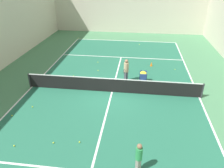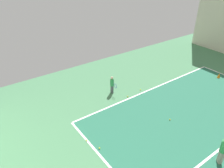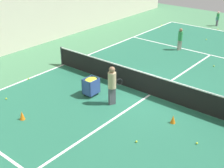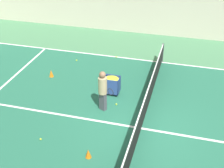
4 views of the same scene
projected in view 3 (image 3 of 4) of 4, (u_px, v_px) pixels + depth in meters
name	position (u px, v px, depth m)	size (l,w,h in m)	color
ground_plane	(150.00, 95.00, 13.50)	(34.50, 34.50, 0.00)	#477F56
court_playing_area	(150.00, 95.00, 13.50)	(10.90, 23.16, 0.00)	#23664C
line_sideline_right	(64.00, 65.00, 16.60)	(0.10, 23.16, 0.00)	white
line_service_near	(210.00, 55.00, 17.95)	(10.90, 0.10, 0.00)	white
line_centre_service	(150.00, 95.00, 13.50)	(0.10, 12.74, 0.00)	white
tennis_net	(150.00, 85.00, 13.28)	(11.20, 0.10, 0.97)	#2D2D33
player_near_baseline	(218.00, 18.00, 23.33)	(0.23, 0.55, 1.09)	#4C4C56
coach_at_net	(112.00, 83.00, 12.38)	(0.44, 0.69, 1.65)	#4C4C56
child_midcourt	(180.00, 38.00, 18.40)	(0.37, 0.37, 1.33)	gray
ball_cart	(91.00, 83.00, 13.25)	(0.49, 0.63, 0.81)	#2D478C
training_cone_0	(22.00, 115.00, 11.66)	(0.21, 0.21, 0.34)	orange
training_cone_1	(173.00, 119.00, 11.44)	(0.20, 0.20, 0.31)	orange
tennis_ball_1	(214.00, 66.00, 16.36)	(0.07, 0.07, 0.07)	yellow
tennis_ball_2	(28.00, 79.00, 14.93)	(0.07, 0.07, 0.07)	yellow
tennis_ball_5	(6.00, 99.00, 13.13)	(0.07, 0.07, 0.07)	yellow
tennis_ball_9	(136.00, 142.00, 10.42)	(0.07, 0.07, 0.07)	yellow
tennis_ball_10	(197.00, 143.00, 10.33)	(0.07, 0.07, 0.07)	yellow
tennis_ball_11	(111.00, 96.00, 13.31)	(0.07, 0.07, 0.07)	yellow
tennis_ball_13	(162.00, 25.00, 23.65)	(0.07, 0.07, 0.07)	yellow
tennis_ball_14	(218.00, 29.00, 22.69)	(0.07, 0.07, 0.07)	yellow
tennis_ball_15	(206.00, 39.00, 20.49)	(0.07, 0.07, 0.07)	yellow
tennis_ball_17	(159.00, 28.00, 23.02)	(0.07, 0.07, 0.07)	yellow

